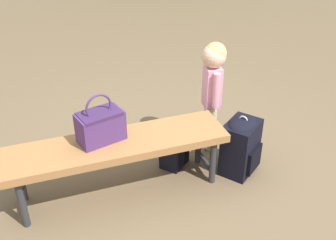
% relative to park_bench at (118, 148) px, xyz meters
% --- Properties ---
extents(ground_plane, '(40.00, 40.00, 0.00)m').
position_rel_park_bench_xyz_m(ground_plane, '(0.35, 0.03, -0.39)').
color(ground_plane, brown).
rests_on(ground_plane, ground).
extents(park_bench, '(1.64, 0.62, 0.45)m').
position_rel_park_bench_xyz_m(park_bench, '(0.00, 0.00, 0.00)').
color(park_bench, '#9E6B3D').
rests_on(park_bench, ground).
extents(handbag, '(0.34, 0.22, 0.37)m').
position_rel_park_bench_xyz_m(handbag, '(-0.09, 0.07, 0.18)').
color(handbag, '#4C2D66').
rests_on(handbag, park_bench).
extents(child_standing, '(0.20, 0.26, 0.97)m').
position_rel_park_bench_xyz_m(child_standing, '(0.92, 0.19, 0.25)').
color(child_standing, '#CCCC8C').
rests_on(child_standing, ground).
extents(backpack_large, '(0.38, 0.35, 0.51)m').
position_rel_park_bench_xyz_m(backpack_large, '(0.95, -0.21, -0.14)').
color(backpack_large, black).
rests_on(backpack_large, ground).
extents(backpack_small, '(0.28, 0.26, 0.38)m').
position_rel_park_bench_xyz_m(backpack_small, '(0.52, 0.10, -0.21)').
color(backpack_small, black).
rests_on(backpack_small, ground).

